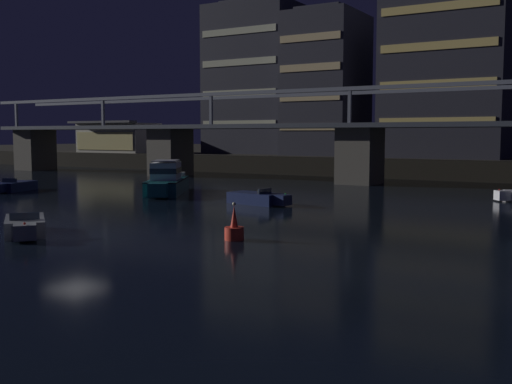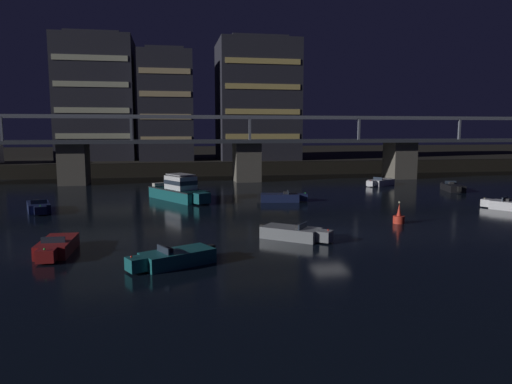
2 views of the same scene
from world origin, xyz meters
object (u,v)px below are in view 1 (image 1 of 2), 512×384
waterfront_pavilion (118,138)px  river_bridge (360,142)px  speedboat_mid_right (25,226)px  speedboat_near_right (258,198)px  tower_west_low (261,80)px  cabin_cruiser_near_left (167,181)px  channel_buoy (234,230)px  tower_central (450,69)px  tower_west_tall (326,84)px  speedboat_mid_left (14,186)px

waterfront_pavilion → river_bridge: bearing=-15.3°
waterfront_pavilion → speedboat_mid_right: waterfront_pavilion is taller
speedboat_near_right → tower_west_low: bearing=119.9°
speedboat_near_right → cabin_cruiser_near_left: bearing=164.8°
channel_buoy → speedboat_near_right: bearing=116.2°
tower_west_low → waterfront_pavilion: (-20.14, -8.68, -8.41)m
tower_central → channel_buoy: bearing=-87.4°
cabin_cruiser_near_left → speedboat_mid_right: bearing=-69.9°
tower_central → channel_buoy: tower_central is taller
cabin_cruiser_near_left → speedboat_mid_right: (7.27, -19.85, -0.64)m
tower_west_low → waterfront_pavilion: bearing=-156.7°
tower_west_tall → speedboat_mid_right: (8.70, -55.02, -11.13)m
tower_west_tall → waterfront_pavilion: size_ratio=1.53×
speedboat_mid_right → waterfront_pavilion: bearing=129.4°
river_bridge → tower_west_low: (-23.32, 20.59, 8.68)m
waterfront_pavilion → speedboat_mid_right: bearing=-50.6°
tower_central → speedboat_near_right: tower_central is taller
river_bridge → channel_buoy: bearing=-78.6°
speedboat_mid_right → channel_buoy: bearing=22.2°
tower_west_tall → speedboat_mid_left: bearing=-105.7°
river_bridge → tower_west_low: size_ratio=4.70×
tower_central → speedboat_mid_right: size_ratio=4.57×
speedboat_near_right → channel_buoy: 14.60m
cabin_cruiser_near_left → river_bridge: bearing=60.6°
waterfront_pavilion → cabin_cruiser_near_left: (33.42, -29.73, -3.39)m
speedboat_mid_right → channel_buoy: size_ratio=2.63×
cabin_cruiser_near_left → channel_buoy: (16.88, -15.94, -0.57)m
waterfront_pavilion → channel_buoy: size_ratio=7.05×
tower_west_low → tower_central: 28.10m
river_bridge → channel_buoy: (6.84, -33.75, -3.69)m
speedboat_mid_left → channel_buoy: channel_buoy is taller
tower_west_tall → speedboat_near_right: 41.34m
cabin_cruiser_near_left → speedboat_mid_left: size_ratio=1.74×
river_bridge → speedboat_near_right: 20.99m
river_bridge → speedboat_near_right: (0.39, -20.65, -3.75)m
tower_central → speedboat_near_right: bearing=-96.3°
tower_central → river_bridge: bearing=-105.0°
tower_west_tall → river_bridge: bearing=-56.5°
cabin_cruiser_near_left → speedboat_near_right: cabin_cruiser_near_left is taller
tower_central → speedboat_mid_right: (-7.31, -54.57, -12.22)m
tower_west_low → river_bridge: bearing=-41.4°
speedboat_near_right → speedboat_mid_right: 17.31m
waterfront_pavilion → cabin_cruiser_near_left: size_ratio=1.39×
tower_west_tall → speedboat_near_right: tower_west_tall is taller
tower_west_tall → tower_central: tower_central is taller
speedboat_mid_left → speedboat_mid_right: size_ratio=1.11×
tower_central → cabin_cruiser_near_left: tower_central is taller
tower_west_low → speedboat_mid_right: tower_west_low is taller
waterfront_pavilion → tower_west_tall: bearing=9.6°
tower_central → cabin_cruiser_near_left: 39.39m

